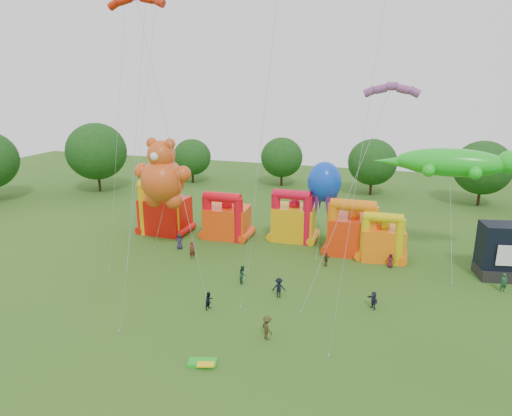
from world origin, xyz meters
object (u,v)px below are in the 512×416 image
(bouncy_castle_0, at_px, (164,213))
(octopus_kite, at_px, (324,192))
(gecko_kite, at_px, (451,181))
(spectator_0, at_px, (179,241))
(bouncy_castle_2, at_px, (294,220))
(teddy_bear_kite, at_px, (162,179))
(spectator_4, at_px, (326,259))

(bouncy_castle_0, height_order, octopus_kite, octopus_kite)
(gecko_kite, distance_m, spectator_0, 30.69)
(bouncy_castle_2, relative_size, spectator_0, 3.58)
(teddy_bear_kite, distance_m, spectator_4, 20.00)
(teddy_bear_kite, distance_m, spectator_0, 7.84)
(bouncy_castle_0, height_order, gecko_kite, gecko_kite)
(bouncy_castle_2, distance_m, spectator_0, 14.09)
(teddy_bear_kite, relative_size, octopus_kite, 1.32)
(teddy_bear_kite, xyz_separation_m, spectator_0, (1.08, 1.21, -7.67))
(gecko_kite, height_order, octopus_kite, gecko_kite)
(teddy_bear_kite, bearing_deg, bouncy_castle_2, 33.39)
(bouncy_castle_0, bearing_deg, octopus_kite, 7.46)
(octopus_kite, distance_m, spectator_4, 9.22)
(bouncy_castle_0, relative_size, spectator_0, 3.85)
(bouncy_castle_2, distance_m, octopus_kite, 5.23)
(teddy_bear_kite, bearing_deg, spectator_0, 48.20)
(bouncy_castle_0, height_order, teddy_bear_kite, teddy_bear_kite)
(bouncy_castle_2, xyz_separation_m, spectator_0, (-11.91, -7.35, -1.59))
(bouncy_castle_0, xyz_separation_m, bouncy_castle_2, (16.49, 2.61, -0.18))
(teddy_bear_kite, bearing_deg, bouncy_castle_0, 120.41)
(spectator_4, bearing_deg, spectator_0, -46.60)
(gecko_kite, xyz_separation_m, spectator_0, (-29.08, -5.58, -8.07))
(teddy_bear_kite, relative_size, spectator_0, 7.16)
(spectator_0, bearing_deg, bouncy_castle_2, 20.94)
(gecko_kite, height_order, spectator_0, gecko_kite)
(gecko_kite, bearing_deg, octopus_kite, 172.49)
(gecko_kite, xyz_separation_m, octopus_kite, (-13.60, 1.79, -2.66))
(gecko_kite, distance_m, octopus_kite, 13.97)
(gecko_kite, xyz_separation_m, spectator_4, (-11.82, -5.35, -8.22))
(spectator_0, distance_m, spectator_4, 17.26)
(spectator_4, bearing_deg, octopus_kite, -123.39)
(bouncy_castle_0, xyz_separation_m, teddy_bear_kite, (3.50, -5.96, 5.91))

